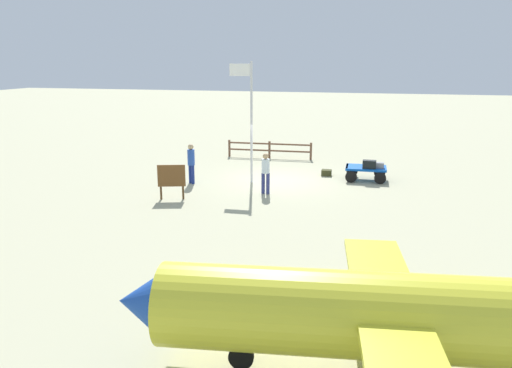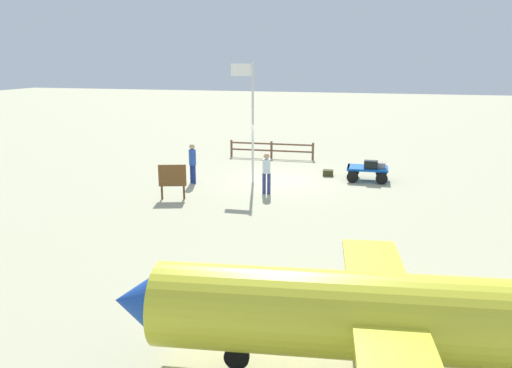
{
  "view_description": "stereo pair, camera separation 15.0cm",
  "coord_description": "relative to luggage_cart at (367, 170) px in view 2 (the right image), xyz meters",
  "views": [
    {
      "loc": [
        -4.33,
        20.88,
        5.17
      ],
      "look_at": [
        -0.5,
        6.0,
        1.32
      ],
      "focal_mm": 35.1,
      "sensor_mm": 36.0,
      "label": 1
    },
    {
      "loc": [
        -4.47,
        20.84,
        5.17
      ],
      "look_at": [
        -0.5,
        6.0,
        1.32
      ],
      "focal_mm": 35.1,
      "sensor_mm": 36.0,
      "label": 2
    }
  ],
  "objects": [
    {
      "name": "ground_plane",
      "position": [
        3.64,
        1.01,
        -0.44
      ],
      "size": [
        120.0,
        120.0,
        0.0
      ],
      "primitive_type": "plane",
      "color": "#B1AF8B"
    },
    {
      "name": "flagpole",
      "position": [
        4.81,
        1.67,
        2.55
      ],
      "size": [
        0.98,
        0.1,
        5.09
      ],
      "color": "silver",
      "rests_on": "ground"
    },
    {
      "name": "airplane_near",
      "position": [
        -0.65,
        14.34,
        0.72
      ],
      "size": [
        8.39,
        6.06,
        3.05
      ],
      "color": "gold",
      "rests_on": "ground"
    },
    {
      "name": "suitcase_navy",
      "position": [
        -0.5,
        0.13,
        0.28
      ],
      "size": [
        0.56,
        0.32,
        0.24
      ],
      "color": "gray",
      "rests_on": "luggage_cart"
    },
    {
      "name": "worker_trailing",
      "position": [
        7.15,
        2.46,
        0.53
      ],
      "size": [
        0.42,
        0.42,
        1.7
      ],
      "color": "navy",
      "rests_on": "ground"
    },
    {
      "name": "worker_lead",
      "position": [
        3.7,
        3.33,
        0.49
      ],
      "size": [
        0.34,
        0.34,
        1.62
      ],
      "color": "navy",
      "rests_on": "ground"
    },
    {
      "name": "luggage_cart",
      "position": [
        0.0,
        0.0,
        0.0
      ],
      "size": [
        1.78,
        1.37,
        0.6
      ],
      "color": "#0A4DB8",
      "rests_on": "ground"
    },
    {
      "name": "suitcase_dark",
      "position": [
        -0.16,
        0.32,
        0.34
      ],
      "size": [
        0.57,
        0.34,
        0.35
      ],
      "color": "black",
      "rests_on": "luggage_cart"
    },
    {
      "name": "suitcase_tan",
      "position": [
        1.74,
        -0.43,
        -0.3
      ],
      "size": [
        0.45,
        0.38,
        0.27
      ],
      "color": "#37381B",
      "rests_on": "ground"
    },
    {
      "name": "signboard",
      "position": [
        6.94,
        4.99,
        0.4
      ],
      "size": [
        1.01,
        0.37,
        1.33
      ],
      "color": "#4C3319",
      "rests_on": "ground"
    },
    {
      "name": "wooden_fence",
      "position": [
        5.2,
        -3.86,
        0.09
      ],
      "size": [
        4.56,
        0.29,
        0.91
      ],
      "color": "brown",
      "rests_on": "ground"
    }
  ]
}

